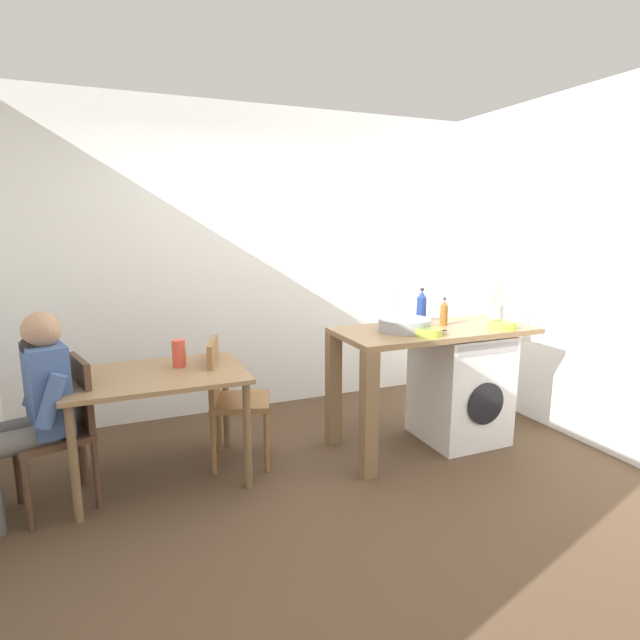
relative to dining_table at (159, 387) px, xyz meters
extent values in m
plane|color=#4C3826|center=(1.00, -0.61, -0.64)|extent=(5.46, 5.46, 0.00)
cube|color=white|center=(1.00, 1.14, 0.71)|extent=(4.60, 0.10, 2.70)
cube|color=white|center=(3.15, -0.61, 0.71)|extent=(0.10, 3.80, 2.70)
cube|color=olive|center=(0.00, 0.00, 0.08)|extent=(1.10, 0.76, 0.03)
cylinder|color=brown|center=(-0.50, -0.33, -0.29)|extent=(0.05, 0.05, 0.71)
cylinder|color=brown|center=(0.50, -0.33, -0.29)|extent=(0.05, 0.05, 0.71)
cylinder|color=brown|center=(-0.50, 0.33, -0.29)|extent=(0.05, 0.05, 0.71)
cylinder|color=brown|center=(0.50, 0.33, -0.29)|extent=(0.05, 0.05, 0.71)
cube|color=#4C3323|center=(-0.62, -0.10, -0.19)|extent=(0.50, 0.50, 0.04)
cube|color=#4C3323|center=(-0.45, -0.05, 0.03)|extent=(0.14, 0.37, 0.45)
cylinder|color=#4C3323|center=(-0.74, -0.32, -0.42)|extent=(0.04, 0.04, 0.45)
cylinder|color=#4C3323|center=(-0.84, 0.02, -0.42)|extent=(0.04, 0.04, 0.45)
cylinder|color=#4C3323|center=(-0.40, -0.22, -0.42)|extent=(0.04, 0.04, 0.45)
cylinder|color=#4C3323|center=(-0.50, 0.12, -0.42)|extent=(0.04, 0.04, 0.45)
cube|color=olive|center=(0.55, 0.05, -0.19)|extent=(0.50, 0.50, 0.04)
cube|color=olive|center=(0.38, 0.10, 0.03)|extent=(0.14, 0.37, 0.45)
cylinder|color=olive|center=(0.77, 0.17, -0.42)|extent=(0.04, 0.04, 0.45)
cylinder|color=olive|center=(0.67, -0.17, -0.42)|extent=(0.04, 0.04, 0.45)
cylinder|color=olive|center=(0.43, 0.27, -0.42)|extent=(0.04, 0.04, 0.45)
cylinder|color=olive|center=(0.33, -0.07, -0.42)|extent=(0.04, 0.04, 0.45)
cylinder|color=#595651|center=(-0.77, -0.24, -0.14)|extent=(0.42, 0.25, 0.14)
cylinder|color=#595651|center=(-0.82, -0.06, -0.14)|extent=(0.42, 0.25, 0.14)
cube|color=#3F598C|center=(-0.62, -0.10, 0.11)|extent=(0.29, 0.38, 0.52)
cylinder|color=#3F598C|center=(-0.58, -0.31, 0.09)|extent=(0.20, 0.14, 0.31)
cylinder|color=#3F598C|center=(-0.70, 0.10, 0.09)|extent=(0.20, 0.14, 0.31)
sphere|color=#A57A5B|center=(-0.62, -0.10, 0.45)|extent=(0.21, 0.21, 0.21)
sphere|color=black|center=(-0.68, -0.12, 0.37)|extent=(0.12, 0.12, 0.12)
cube|color=olive|center=(1.98, -0.21, 0.26)|extent=(1.50, 0.68, 0.04)
cube|color=brown|center=(1.28, -0.50, -0.20)|extent=(0.10, 0.10, 0.88)
cube|color=brown|center=(1.28, 0.08, -0.20)|extent=(0.10, 0.10, 0.88)
cube|color=white|center=(2.25, -0.21, -0.21)|extent=(0.60, 0.60, 0.86)
cylinder|color=black|center=(2.25, -0.51, -0.26)|extent=(0.32, 0.02, 0.32)
cube|color=#B2B2B7|center=(2.25, -0.51, 0.16)|extent=(0.54, 0.01, 0.08)
cylinder|color=#9EA0A5|center=(1.72, -0.21, 0.32)|extent=(0.38, 0.38, 0.09)
cylinder|color=#B2B2B7|center=(1.72, -0.03, 0.42)|extent=(0.02, 0.02, 0.28)
cylinder|color=navy|center=(2.02, 0.03, 0.37)|extent=(0.08, 0.08, 0.19)
cone|color=navy|center=(2.02, 0.03, 0.50)|extent=(0.07, 0.07, 0.05)
cylinder|color=#262626|center=(2.02, 0.03, 0.54)|extent=(0.03, 0.03, 0.02)
cylinder|color=brown|center=(2.11, -0.15, 0.35)|extent=(0.06, 0.06, 0.15)
cone|color=brown|center=(2.11, -0.15, 0.45)|extent=(0.05, 0.05, 0.04)
cylinder|color=#262626|center=(2.11, -0.15, 0.48)|extent=(0.02, 0.02, 0.02)
cylinder|color=#A8C63D|center=(1.79, -0.41, 0.30)|extent=(0.19, 0.19, 0.05)
cylinder|color=olive|center=(1.79, -0.41, 0.32)|extent=(0.15, 0.15, 0.03)
cylinder|color=gray|center=(2.61, -0.16, 0.34)|extent=(0.11, 0.11, 0.13)
cylinder|color=#99724C|center=(2.59, -0.15, 0.49)|extent=(0.01, 0.04, 0.18)
cylinder|color=#99724C|center=(2.63, -0.17, 0.49)|extent=(0.01, 0.05, 0.18)
cylinder|color=#A8C63D|center=(2.43, -0.43, 0.30)|extent=(0.20, 0.20, 0.05)
cylinder|color=olive|center=(2.43, -0.43, 0.32)|extent=(0.16, 0.16, 0.03)
cylinder|color=#D84C38|center=(0.15, 0.10, 0.19)|extent=(0.09, 0.09, 0.19)
cube|color=#B2B2B7|center=(1.93, -0.31, 0.28)|extent=(0.15, 0.06, 0.01)
cube|color=#262628|center=(1.93, -0.31, 0.28)|extent=(0.15, 0.06, 0.01)
camera|label=1|loc=(-0.21, -3.25, 1.04)|focal=27.85mm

